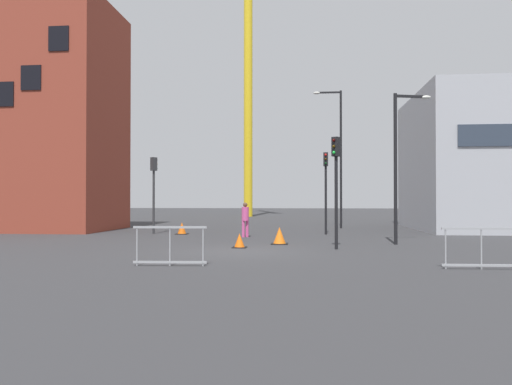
{
  "coord_description": "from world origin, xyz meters",
  "views": [
    {
      "loc": [
        2.18,
        -16.83,
        1.82
      ],
      "look_at": [
        0.0,
        4.97,
        2.11
      ],
      "focal_mm": 34.26,
      "sensor_mm": 36.0,
      "label": 1
    }
  ],
  "objects_px": {
    "streetlamp_short": "(400,154)",
    "traffic_light_far": "(154,182)",
    "traffic_light_corner": "(326,180)",
    "traffic_cone_on_verge": "(280,236)",
    "traffic_light_verge": "(336,174)",
    "streetlamp_tall": "(338,149)",
    "construction_crane": "(248,44)",
    "traffic_cone_by_barrier": "(240,241)",
    "pedestrian_walking": "(245,217)",
    "traffic_cone_striped": "(182,229)"
  },
  "relations": [
    {
      "from": "streetlamp_short",
      "to": "traffic_light_far",
      "type": "bearing_deg",
      "value": 157.23
    },
    {
      "from": "traffic_light_corner",
      "to": "traffic_cone_on_verge",
      "type": "distance_m",
      "value": 6.5
    },
    {
      "from": "traffic_light_verge",
      "to": "streetlamp_short",
      "type": "bearing_deg",
      "value": 39.08
    },
    {
      "from": "streetlamp_tall",
      "to": "streetlamp_short",
      "type": "bearing_deg",
      "value": -80.79
    },
    {
      "from": "construction_crane",
      "to": "traffic_cone_on_verge",
      "type": "relative_size",
      "value": 41.48
    },
    {
      "from": "construction_crane",
      "to": "traffic_light_verge",
      "type": "xyz_separation_m",
      "value": [
        7.03,
        -32.65,
        -15.29
      ]
    },
    {
      "from": "construction_crane",
      "to": "traffic_light_verge",
      "type": "bearing_deg",
      "value": -77.85
    },
    {
      "from": "streetlamp_tall",
      "to": "traffic_cone_on_verge",
      "type": "height_order",
      "value": "streetlamp_tall"
    },
    {
      "from": "streetlamp_short",
      "to": "traffic_light_verge",
      "type": "bearing_deg",
      "value": -140.92
    },
    {
      "from": "traffic_light_verge",
      "to": "traffic_cone_by_barrier",
      "type": "relative_size",
      "value": 7.59
    },
    {
      "from": "traffic_light_far",
      "to": "traffic_cone_by_barrier",
      "type": "bearing_deg",
      "value": -51.47
    },
    {
      "from": "construction_crane",
      "to": "streetlamp_short",
      "type": "height_order",
      "value": "construction_crane"
    },
    {
      "from": "traffic_light_verge",
      "to": "pedestrian_walking",
      "type": "distance_m",
      "value": 6.81
    },
    {
      "from": "streetlamp_short",
      "to": "traffic_light_far",
      "type": "height_order",
      "value": "streetlamp_short"
    },
    {
      "from": "streetlamp_short",
      "to": "traffic_light_far",
      "type": "distance_m",
      "value": 12.73
    },
    {
      "from": "construction_crane",
      "to": "pedestrian_walking",
      "type": "distance_m",
      "value": 32.42
    },
    {
      "from": "traffic_light_corner",
      "to": "pedestrian_walking",
      "type": "bearing_deg",
      "value": -150.51
    },
    {
      "from": "construction_crane",
      "to": "streetlamp_tall",
      "type": "height_order",
      "value": "construction_crane"
    },
    {
      "from": "traffic_cone_on_verge",
      "to": "traffic_cone_by_barrier",
      "type": "bearing_deg",
      "value": -131.43
    },
    {
      "from": "streetlamp_tall",
      "to": "traffic_light_verge",
      "type": "relative_size",
      "value": 2.12
    },
    {
      "from": "traffic_light_far",
      "to": "traffic_cone_striped",
      "type": "height_order",
      "value": "traffic_light_far"
    },
    {
      "from": "streetlamp_tall",
      "to": "traffic_cone_by_barrier",
      "type": "bearing_deg",
      "value": -109.5
    },
    {
      "from": "traffic_light_corner",
      "to": "traffic_cone_by_barrier",
      "type": "bearing_deg",
      "value": -115.87
    },
    {
      "from": "streetlamp_tall",
      "to": "streetlamp_short",
      "type": "xyz_separation_m",
      "value": [
        1.74,
        -10.77,
        -1.35
      ]
    },
    {
      "from": "traffic_light_verge",
      "to": "traffic_cone_striped",
      "type": "xyz_separation_m",
      "value": [
        -7.46,
        6.91,
        -2.44
      ]
    },
    {
      "from": "traffic_light_far",
      "to": "traffic_light_verge",
      "type": "xyz_separation_m",
      "value": [
        9.02,
        -7.1,
        0.03
      ]
    },
    {
      "from": "traffic_light_far",
      "to": "traffic_light_verge",
      "type": "bearing_deg",
      "value": -38.19
    },
    {
      "from": "traffic_light_verge",
      "to": "traffic_cone_by_barrier",
      "type": "xyz_separation_m",
      "value": [
        -3.56,
        0.24,
        -2.48
      ]
    },
    {
      "from": "traffic_cone_striped",
      "to": "traffic_cone_on_verge",
      "type": "bearing_deg",
      "value": -43.63
    },
    {
      "from": "streetlamp_tall",
      "to": "traffic_cone_striped",
      "type": "height_order",
      "value": "streetlamp_tall"
    },
    {
      "from": "traffic_light_verge",
      "to": "construction_crane",
      "type": "bearing_deg",
      "value": 102.15
    },
    {
      "from": "streetlamp_short",
      "to": "traffic_light_verge",
      "type": "relative_size",
      "value": 1.49
    },
    {
      "from": "streetlamp_short",
      "to": "traffic_cone_striped",
      "type": "bearing_deg",
      "value": 155.04
    },
    {
      "from": "traffic_light_far",
      "to": "traffic_light_verge",
      "type": "relative_size",
      "value": 0.99
    },
    {
      "from": "traffic_light_corner",
      "to": "pedestrian_walking",
      "type": "relative_size",
      "value": 2.55
    },
    {
      "from": "traffic_light_far",
      "to": "pedestrian_walking",
      "type": "bearing_deg",
      "value": -19.95
    },
    {
      "from": "pedestrian_walking",
      "to": "traffic_cone_striped",
      "type": "height_order",
      "value": "pedestrian_walking"
    },
    {
      "from": "traffic_light_corner",
      "to": "traffic_cone_on_verge",
      "type": "bearing_deg",
      "value": -110.4
    },
    {
      "from": "streetlamp_tall",
      "to": "traffic_cone_by_barrier",
      "type": "height_order",
      "value": "streetlamp_tall"
    },
    {
      "from": "traffic_light_verge",
      "to": "traffic_cone_by_barrier",
      "type": "distance_m",
      "value": 4.34
    },
    {
      "from": "traffic_light_far",
      "to": "traffic_cone_on_verge",
      "type": "distance_m",
      "value": 8.98
    },
    {
      "from": "streetlamp_tall",
      "to": "traffic_light_far",
      "type": "xyz_separation_m",
      "value": [
        -9.96,
        -5.85,
        -2.28
      ]
    },
    {
      "from": "streetlamp_short",
      "to": "traffic_cone_on_verge",
      "type": "distance_m",
      "value": 5.86
    },
    {
      "from": "traffic_light_verge",
      "to": "pedestrian_walking",
      "type": "xyz_separation_m",
      "value": [
        -3.96,
        5.26,
        -1.77
      ]
    },
    {
      "from": "streetlamp_tall",
      "to": "traffic_light_verge",
      "type": "bearing_deg",
      "value": -94.16
    },
    {
      "from": "traffic_light_corner",
      "to": "streetlamp_tall",
      "type": "bearing_deg",
      "value": 79.72
    },
    {
      "from": "traffic_light_verge",
      "to": "traffic_cone_on_verge",
      "type": "height_order",
      "value": "traffic_light_verge"
    },
    {
      "from": "streetlamp_short",
      "to": "traffic_cone_by_barrier",
      "type": "relative_size",
      "value": 11.31
    },
    {
      "from": "construction_crane",
      "to": "traffic_light_corner",
      "type": "xyz_separation_m",
      "value": [
        6.98,
        -25.18,
        -15.2
      ]
    },
    {
      "from": "streetlamp_tall",
      "to": "traffic_cone_by_barrier",
      "type": "distance_m",
      "value": 14.29
    }
  ]
}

